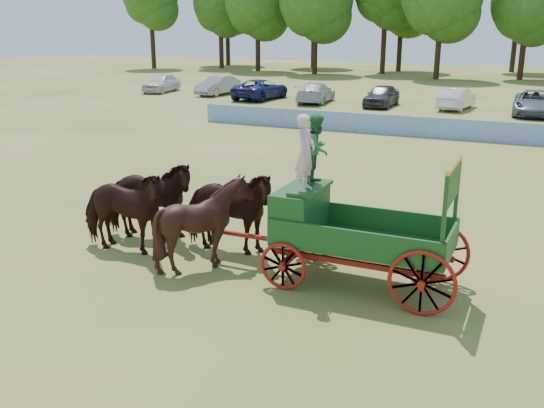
% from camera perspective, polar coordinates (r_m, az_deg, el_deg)
% --- Properties ---
extents(ground, '(160.00, 160.00, 0.00)m').
position_cam_1_polar(ground, '(15.42, 5.21, -4.91)').
color(ground, '#A28B49').
rests_on(ground, ground).
extents(horse_lead_left, '(2.72, 1.42, 2.21)m').
position_cam_1_polar(horse_lead_left, '(15.71, -13.91, -0.66)').
color(horse_lead_left, black).
rests_on(horse_lead_left, ground).
extents(horse_lead_right, '(2.84, 1.83, 2.21)m').
position_cam_1_polar(horse_lead_right, '(16.55, -11.58, 0.37)').
color(horse_lead_right, black).
rests_on(horse_lead_right, ground).
extents(horse_wheel_left, '(2.30, 2.12, 2.22)m').
position_cam_1_polar(horse_wheel_left, '(14.39, -6.36, -1.84)').
color(horse_wheel_left, black).
rests_on(horse_wheel_left, ground).
extents(horse_wheel_right, '(2.70, 1.39, 2.21)m').
position_cam_1_polar(horse_wheel_right, '(15.30, -4.26, -0.67)').
color(horse_wheel_right, black).
rests_on(horse_wheel_right, ground).
extents(farm_dray, '(6.00, 2.00, 3.80)m').
position_cam_1_polar(farm_dray, '(13.53, 5.64, -0.55)').
color(farm_dray, '#A21410').
rests_on(farm_dray, ground).
extents(sponsor_banner, '(26.00, 0.08, 1.05)m').
position_cam_1_polar(sponsor_banner, '(32.48, 14.29, 7.01)').
color(sponsor_banner, '#1F3FA9').
rests_on(sponsor_banner, ground).
extents(parked_cars, '(48.17, 6.99, 1.58)m').
position_cam_1_polar(parked_cars, '(44.44, 13.35, 9.83)').
color(parked_cars, silver).
rests_on(parked_cars, ground).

